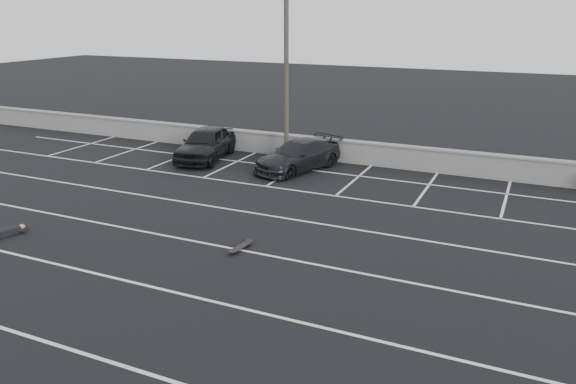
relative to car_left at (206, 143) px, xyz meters
The scene contains 8 objects.
ground 13.50m from the car_left, 60.85° to the right, with size 120.00×120.00×0.00m, color black.
seawall 6.94m from the car_left, 18.79° to the left, with size 50.00×0.45×1.06m.
stall_lines 9.84m from the car_left, 48.64° to the right, with size 36.00×20.05×0.01m.
car_left is the anchor object (origin of this frame).
car_right 4.76m from the car_left, ahead, with size 1.84×4.51×1.31m, color black.
utility_pole 5.12m from the car_left, 21.91° to the left, with size 1.09×0.22×8.21m.
person 10.78m from the car_left, 93.25° to the right, with size 1.32×2.27×0.43m, color black, non-canonical shape.
skateboard 11.04m from the car_left, 52.56° to the right, with size 0.32×0.90×0.11m.
Camera 1 is at (7.80, -10.40, 6.81)m, focal length 35.00 mm.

